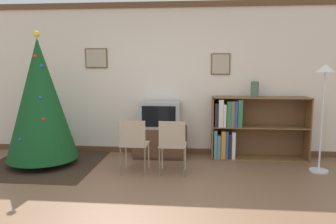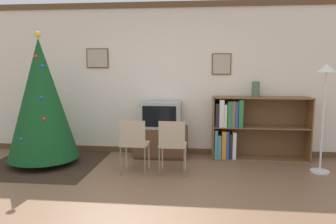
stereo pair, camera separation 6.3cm
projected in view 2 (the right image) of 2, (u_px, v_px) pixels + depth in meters
name	position (u px, v px, depth m)	size (l,w,h in m)	color
ground_plane	(128.00, 214.00, 3.57)	(24.00, 24.00, 0.00)	brown
wall_back	(159.00, 79.00, 5.91)	(8.13, 0.11, 2.70)	silver
area_rug	(45.00, 164.00, 5.38)	(1.77, 1.77, 0.01)	#332319
christmas_tree	(41.00, 99.00, 5.23)	(1.12, 1.12, 2.13)	maroon
tv_console	(161.00, 142.00, 5.75)	(0.92, 0.47, 0.53)	#412A1A
television	(161.00, 115.00, 5.68)	(0.69, 0.46, 0.45)	#9E9E99
folding_chair_left	(134.00, 143.00, 4.84)	(0.40, 0.40, 0.82)	tan
folding_chair_right	(172.00, 144.00, 4.78)	(0.40, 0.40, 0.82)	tan
bookshelf	(242.00, 127.00, 5.63)	(1.63, 0.36, 1.07)	brown
vase	(256.00, 89.00, 5.52)	(0.13, 0.13, 0.27)	#47664C
standing_lamp	(325.00, 90.00, 4.78)	(0.28, 0.28, 1.63)	silver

